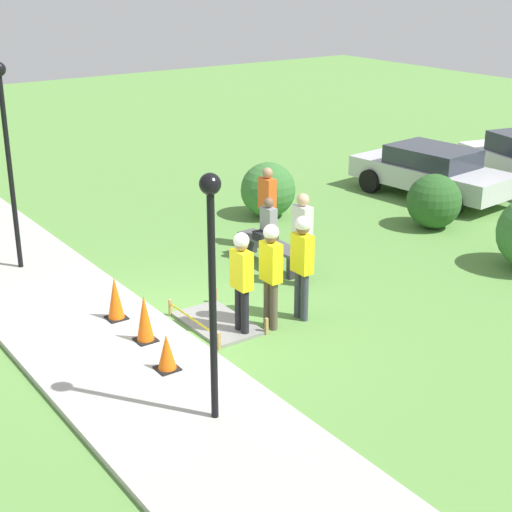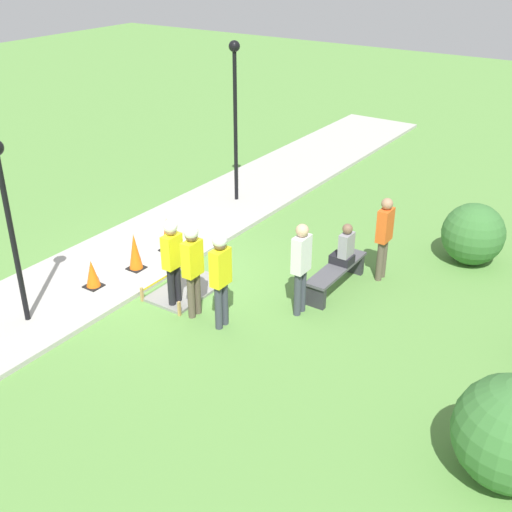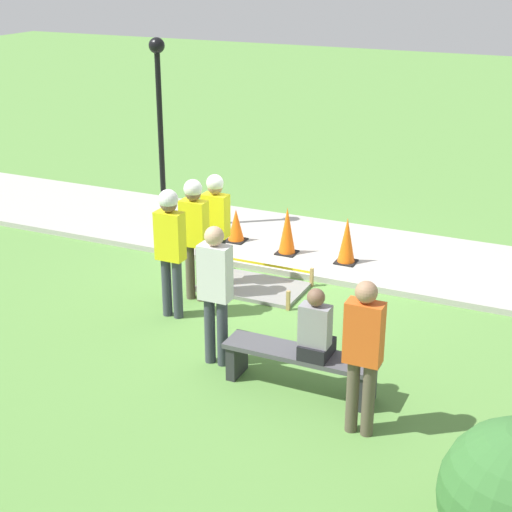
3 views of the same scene
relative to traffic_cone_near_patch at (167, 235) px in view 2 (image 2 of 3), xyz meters
The scene contains 17 objects.
ground_plane 1.20m from the traffic_cone_near_patch, 43.83° to the left, with size 60.00×60.00×0.00m, color #5B8E42.
sidewalk 1.08m from the traffic_cone_near_patch, 37.03° to the right, with size 28.00×2.71×0.10m.
wet_concrete_patch 1.83m from the traffic_cone_near_patch, 53.30° to the left, with size 1.67×1.01×0.31m.
traffic_cone_near_patch is the anchor object (origin of this frame).
traffic_cone_far_patch 1.06m from the traffic_cone_near_patch, ahead, with size 0.34×0.34×0.82m.
traffic_cone_sidewalk_edge 2.13m from the traffic_cone_near_patch, ahead, with size 0.34×0.34×0.59m.
park_bench 3.97m from the traffic_cone_near_patch, 100.61° to the left, with size 1.89×0.44×0.51m.
person_seated_on_bench 4.07m from the traffic_cone_near_patch, 103.34° to the left, with size 0.36×0.44×0.89m.
worker_supervisor 2.79m from the traffic_cone_near_patch, 51.81° to the left, with size 0.40×0.27×1.89m.
worker_assistant 2.33m from the traffic_cone_near_patch, 44.51° to the left, with size 0.40×0.26×1.83m.
worker_trainee 3.33m from the traffic_cone_near_patch, 58.73° to the left, with size 0.40×0.28×1.92m.
bystander_in_orange_shirt 4.80m from the traffic_cone_near_patch, 110.41° to the left, with size 0.40×0.24×1.82m.
bystander_in_gray_shirt 3.82m from the traffic_cone_near_patch, 82.69° to the left, with size 0.40×0.24×1.87m.
lamppost_near 4.14m from the traffic_cone_near_patch, ahead, with size 0.28×0.28×3.46m.
lamppost_far 4.13m from the traffic_cone_near_patch, behind, with size 0.28×0.28×4.12m.
shrub_rounded_mid 6.75m from the traffic_cone_near_patch, 120.84° to the left, with size 1.36×1.36×1.36m.
shrub_rounded_far 8.55m from the traffic_cone_near_patch, 72.56° to the left, with size 1.56×1.56×1.56m.
Camera 2 is at (8.90, 8.19, 6.61)m, focal length 45.00 mm.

